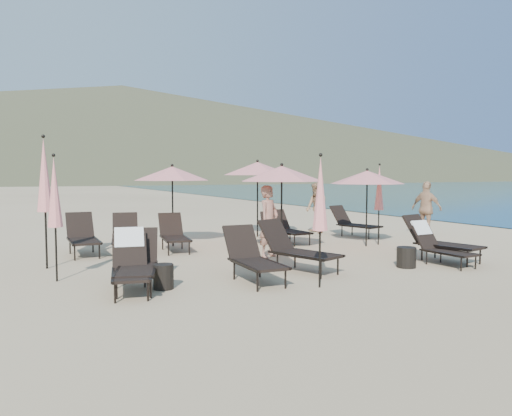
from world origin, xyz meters
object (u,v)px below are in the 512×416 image
lounger_2 (253,257)px  lounger_9 (287,228)px  lounger_7 (125,235)px  lounger_11 (354,222)px  umbrella_open_1 (367,177)px  umbrella_closed_0 (320,194)px  umbrella_closed_3 (55,193)px  umbrella_closed_1 (379,188)px  side_table_0 (163,277)px  umbrella_open_2 (172,173)px  lounger_0 (130,262)px  lounger_3 (296,248)px  lounger_4 (439,240)px  lounger_8 (174,234)px  lounger_1 (138,262)px  umbrella_closed_2 (44,176)px  side_table_1 (406,257)px  beachgoer_b (316,208)px  beachgoer_a (269,221)px  umbrella_open_0 (282,174)px  lounger_6 (83,236)px  lounger_5 (439,244)px  umbrella_open_3 (257,169)px  beachgoer_c (427,209)px  lounger_10 (274,228)px

lounger_2 → lounger_9: size_ratio=1.07×
lounger_7 → lounger_11: bearing=12.7°
lounger_11 → umbrella_open_1: size_ratio=0.82×
umbrella_closed_0 → umbrella_closed_3: 4.93m
umbrella_closed_1 → side_table_0: size_ratio=5.26×
umbrella_closed_0 → lounger_9: bearing=65.2°
umbrella_open_1 → umbrella_open_2: bearing=152.4°
lounger_0 → umbrella_closed_3: umbrella_closed_3 is taller
lounger_3 → umbrella_closed_1: bearing=9.7°
lounger_4 → lounger_8: bearing=128.1°
lounger_11 → umbrella_closed_1: 2.26m
umbrella_open_1 → lounger_1: bearing=-163.0°
umbrella_closed_2 → side_table_1: bearing=-26.1°
umbrella_closed_1 → beachgoer_b: size_ratio=1.34×
umbrella_closed_1 → beachgoer_a: size_ratio=1.33×
lounger_0 → umbrella_open_0: (4.28, 2.15, 1.53)m
side_table_0 → umbrella_closed_0: bearing=-24.6°
side_table_1 → lounger_8: bearing=129.5°
lounger_1 → lounger_11: size_ratio=1.03×
lounger_6 → lounger_8: size_ratio=1.03×
lounger_5 → beachgoer_b: 6.27m
lounger_11 → umbrella_closed_1: bearing=-121.3°
lounger_11 → umbrella_open_3: (-2.82, 1.32, 1.73)m
umbrella_closed_2 → side_table_0: (1.68, -2.98, -1.77)m
beachgoer_a → lounger_7: bearing=113.8°
lounger_0 → side_table_0: size_ratio=3.97×
lounger_3 → beachgoer_a: size_ratio=1.10×
lounger_7 → beachgoer_c: 9.60m
lounger_5 → umbrella_closed_1: (0.87, 3.02, 1.16)m
umbrella_closed_1 → umbrella_closed_0: bearing=-140.9°
umbrella_open_3 → umbrella_closed_1: bearing=-54.6°
lounger_3 → umbrella_closed_0: bearing=-124.5°
lounger_11 → beachgoer_b: (-0.55, 1.32, 0.41)m
lounger_10 → lounger_11: lounger_11 is taller
lounger_5 → side_table_1: size_ratio=3.46×
lounger_1 → lounger_3: bearing=18.2°
lounger_0 → umbrella_closed_2: umbrella_closed_2 is taller
lounger_2 → lounger_6: 5.28m
lounger_2 → lounger_9: lounger_2 is taller
lounger_5 → umbrella_closed_3: 8.15m
lounger_7 → lounger_8: (1.23, -0.15, -0.02)m
umbrella_closed_3 → beachgoer_a: umbrella_closed_3 is taller
beachgoer_b → lounger_7: bearing=-73.5°
lounger_4 → umbrella_open_0: 4.06m
lounger_2 → lounger_5: lounger_2 is taller
lounger_1 → umbrella_open_2: bearing=83.8°
umbrella_open_2 → beachgoer_c: 8.31m
umbrella_closed_0 → side_table_1: bearing=14.7°
umbrella_open_2 → umbrella_closed_3: bearing=-134.4°
beachgoer_b → umbrella_open_2: bearing=-77.4°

